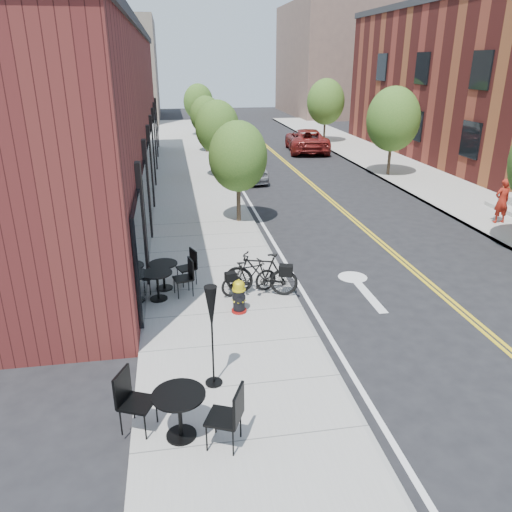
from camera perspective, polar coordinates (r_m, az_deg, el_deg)
ground at (r=11.58m, az=7.18°, el=-9.60°), size 120.00×120.00×0.00m
sidewalk_near at (r=20.36m, az=-6.28°, el=4.53°), size 4.00×70.00×0.12m
sidewalk_far at (r=24.16m, az=23.56°, el=5.56°), size 4.00×70.00×0.12m
building_near at (r=23.84m, az=-18.51°, el=14.52°), size 5.00×28.00×7.00m
bg_building_left at (r=57.68m, az=-15.49°, el=19.80°), size 8.00×14.00×10.00m
bg_building_right at (r=62.44m, az=8.73°, el=21.28°), size 10.00×16.00×12.00m
tree_near_a at (r=18.92m, az=-2.07°, el=11.28°), size 2.20×2.20×3.81m
tree_near_b at (r=26.77m, az=-4.45°, el=14.47°), size 2.30×2.30×3.98m
tree_near_c at (r=34.72m, az=-5.75°, el=15.71°), size 2.10×2.10×3.67m
tree_near_d at (r=42.65m, az=-6.61°, el=17.08°), size 2.40×2.40×4.11m
tree_far_b at (r=28.15m, az=15.40°, el=14.84°), size 2.80×2.80×4.62m
tree_far_c at (r=39.34m, az=7.97°, el=17.05°), size 2.80×2.80×4.62m
fire_hydrant at (r=12.30m, az=-1.97°, el=-4.66°), size 0.46×0.46×0.87m
bicycle_left at (r=13.13m, az=0.61°, el=-2.04°), size 2.02×1.14×1.17m
bicycle_right at (r=13.20m, az=-0.78°, el=-2.45°), size 1.64×0.83×0.95m
bistro_set_a at (r=8.56m, az=-8.72°, el=-16.87°), size 2.05×1.28×1.09m
bistro_set_b at (r=13.13m, az=-11.19°, el=-2.91°), size 1.88×0.96×0.99m
bistro_set_c at (r=13.71m, az=-10.53°, el=-1.82°), size 1.84×1.07×0.97m
patio_umbrella at (r=9.21m, az=-5.11°, el=-6.79°), size 0.33×0.33×2.06m
parked_car_a at (r=26.92m, az=-1.25°, el=10.38°), size 2.00×4.61×1.55m
parked_car_b at (r=30.25m, az=-1.25°, el=11.40°), size 1.85×4.16×1.33m
parked_car_c at (r=35.85m, az=-3.43°, el=13.03°), size 2.01×4.92×1.43m
parked_car_far at (r=35.71m, az=5.80°, el=13.04°), size 3.27×5.89×1.56m
pedestrian at (r=21.17m, az=26.29°, el=5.67°), size 0.65×0.45×1.72m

